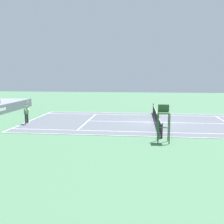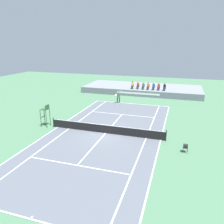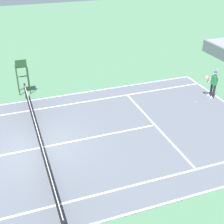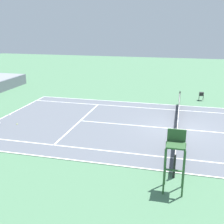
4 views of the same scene
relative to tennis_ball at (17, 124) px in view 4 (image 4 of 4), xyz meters
name	(u,v)px [view 4 (image 4 of 4)]	position (x,y,z in m)	size (l,w,h in m)	color
ground_plane	(177,129)	(1.69, -10.14, -0.03)	(80.00, 80.00, 0.00)	#4C7A56
court	(177,129)	(1.69, -10.14, -0.02)	(11.08, 23.88, 0.03)	slate
net	(178,121)	(1.69, -10.14, 0.49)	(11.98, 0.10, 1.07)	black
tennis_ball	(17,124)	(0.00, 0.00, 0.00)	(0.07, 0.07, 0.07)	#D1E533
umpire_chair	(175,154)	(-5.16, -10.14, 1.52)	(0.77, 0.77, 2.44)	#2D562D
ball_hopper	(201,94)	(9.34, -11.93, 0.54)	(0.36, 0.36, 0.70)	black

